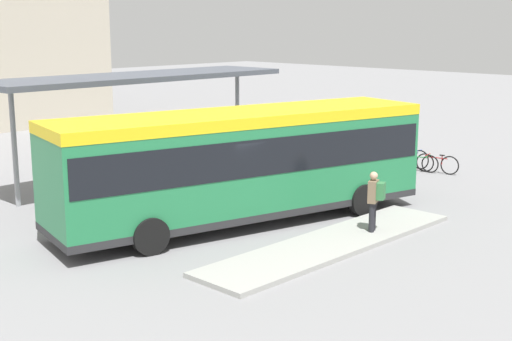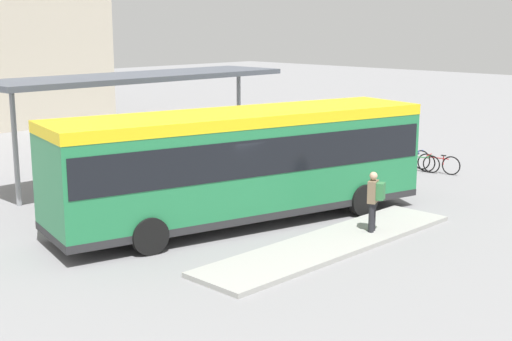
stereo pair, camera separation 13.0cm
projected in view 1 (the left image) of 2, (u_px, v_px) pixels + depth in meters
The scene contains 9 objects.
ground_plane at pixel (243, 222), 20.09m from camera, with size 120.00×120.00×0.00m, color gray.
curb_island at pixel (332, 243), 18.00m from camera, with size 8.27×1.80×0.12m.
city_bus at pixel (243, 158), 19.72m from camera, with size 11.16×5.01×3.15m.
pedestrian_waiting at pixel (375, 197), 18.64m from camera, with size 0.47×0.50×1.60m.
bicycle_red at pixel (437, 164), 26.58m from camera, with size 0.48×1.65×0.72m.
bicycle_green at pixel (419, 162), 26.91m from camera, with size 0.48×1.57×0.69m.
bicycle_blue at pixel (409, 158), 27.65m from camera, with size 0.48×1.77×0.76m.
bicycle_black at pixel (390, 156), 27.95m from camera, with size 0.48×1.73×0.75m.
station_shelter at pixel (139, 79), 24.42m from camera, with size 11.06×2.91×3.79m.
Camera 1 is at (-13.60, -13.80, 5.54)m, focal length 50.00 mm.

